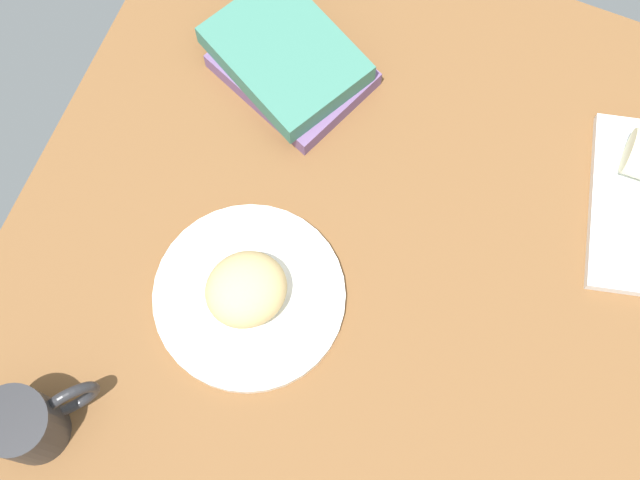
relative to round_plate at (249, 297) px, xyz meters
The scene contains 5 objects.
dining_table 25.08cm from the round_plate, 159.12° to the right, with size 110.00×90.00×4.00cm, color brown.
round_plate is the anchor object (origin of this frame).
scone_pastry 3.87cm from the round_plate, 82.02° to the left, with size 9.64×8.94×6.33cm, color tan.
book_stack 30.48cm from the round_plate, 76.16° to the right, with size 23.45×20.84×6.03cm.
coffee_mug 28.35cm from the round_plate, 55.39° to the left, with size 9.91×11.36×9.65cm.
Camera 1 is at (5.11, 31.29, 111.03)cm, focal length 51.96 mm.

